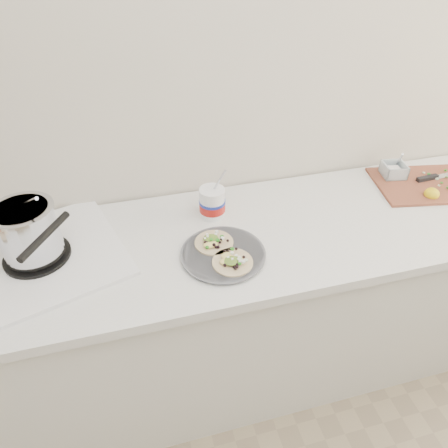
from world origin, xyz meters
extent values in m
cube|color=beige|center=(0.00, 1.73, 1.30)|extent=(3.50, 0.05, 2.60)
cube|color=silver|center=(0.00, 1.43, 0.43)|extent=(2.40, 0.62, 0.86)
cube|color=silver|center=(0.00, 1.41, 0.88)|extent=(2.44, 0.66, 0.04)
cube|color=silver|center=(-0.71, 1.45, 0.91)|extent=(0.67, 0.64, 0.01)
cylinder|color=black|center=(-0.71, 1.45, 0.92)|extent=(0.22, 0.22, 0.01)
torus|color=black|center=(-0.71, 1.45, 0.94)|extent=(0.19, 0.19, 0.02)
cylinder|color=silver|center=(-0.71, 1.45, 1.03)|extent=(0.19, 0.19, 0.17)
cylinder|color=#57585D|center=(-0.09, 1.31, 0.91)|extent=(0.29, 0.29, 0.01)
cylinder|color=#57585D|center=(-0.09, 1.31, 0.91)|extent=(0.30, 0.30, 0.00)
cylinder|color=white|center=(-0.07, 1.55, 0.96)|extent=(0.10, 0.10, 0.12)
cylinder|color=#AF1913|center=(-0.07, 1.55, 0.95)|extent=(0.10, 0.10, 0.04)
cylinder|color=#192D99|center=(-0.07, 1.55, 0.97)|extent=(0.10, 0.10, 0.01)
cube|color=brown|center=(0.90, 1.53, 0.91)|extent=(0.49, 0.38, 0.01)
cube|color=white|center=(0.79, 1.62, 0.93)|extent=(0.06, 0.06, 0.03)
ellipsoid|color=yellow|center=(0.85, 1.44, 0.93)|extent=(0.06, 0.06, 0.05)
cube|color=black|center=(0.91, 1.55, 0.92)|extent=(0.11, 0.03, 0.02)
camera|label=1|loc=(-0.35, 0.31, 1.85)|focal=32.00mm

